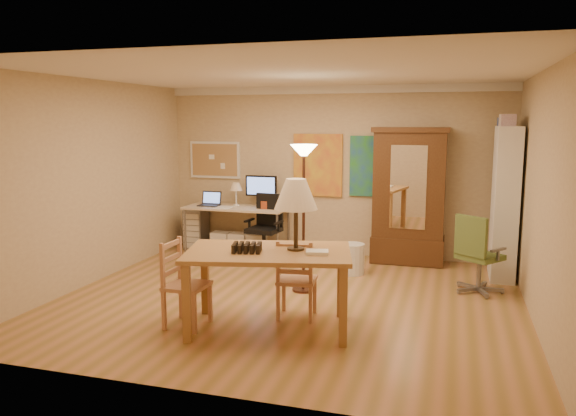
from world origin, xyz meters
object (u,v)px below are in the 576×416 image
(office_chair_green, at_px, (477,272))
(armoire, at_px, (409,205))
(office_chair_black, at_px, (265,242))
(computer_desk, at_px, (240,224))
(bookshelf, at_px, (505,203))
(dining_table, at_px, (278,235))

(office_chair_green, relative_size, armoire, 0.49)
(office_chair_black, distance_m, armoire, 2.29)
(office_chair_black, bearing_deg, armoire, 10.82)
(office_chair_black, height_order, armoire, armoire)
(computer_desk, bearing_deg, armoire, 1.70)
(office_chair_green, xyz_separation_m, bookshelf, (0.35, 0.87, 0.77))
(armoire, relative_size, bookshelf, 0.99)
(computer_desk, bearing_deg, dining_table, -62.08)
(office_chair_green, bearing_deg, armoire, 126.67)
(dining_table, height_order, office_chair_green, dining_table)
(dining_table, relative_size, armoire, 0.90)
(office_chair_green, height_order, bookshelf, bookshelf)
(dining_table, bearing_deg, bookshelf, 49.17)
(dining_table, height_order, computer_desk, dining_table)
(armoire, bearing_deg, computer_desk, -178.30)
(dining_table, relative_size, computer_desk, 1.10)
(dining_table, distance_m, armoire, 3.37)
(office_chair_black, xyz_separation_m, bookshelf, (3.49, -0.03, 0.77))
(office_chair_green, xyz_separation_m, armoire, (-0.97, 1.31, 0.63))
(bookshelf, bearing_deg, office_chair_green, -111.68)
(dining_table, distance_m, office_chair_green, 2.87)
(office_chair_green, bearing_deg, dining_table, -137.17)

